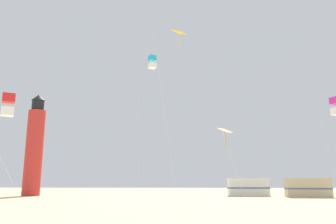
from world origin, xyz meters
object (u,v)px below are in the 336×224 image
object	(u,v)px
kite_box_cyan	(152,62)
kite_diamond_orange	(226,133)
kite_box_scarlet	(8,105)
kite_diamond_gold	(178,40)
lighthouse_distant	(34,147)
rv_van_tan	(308,188)
rv_van_white	(248,187)

from	to	relation	value
kite_box_cyan	kite_diamond_orange	world-z (taller)	kite_box_cyan
kite_box_scarlet	kite_diamond_gold	size ratio (longest dim) A/B	0.55
kite_box_cyan	kite_diamond_gold	size ratio (longest dim) A/B	1.07
kite_diamond_orange	lighthouse_distant	xyz separation A→B (m)	(-27.40, 30.08, 2.04)
kite_box_cyan	rv_van_tan	world-z (taller)	kite_box_cyan
lighthouse_distant	rv_van_tan	distance (m)	43.83
lighthouse_distant	kite_box_cyan	bearing A→B (deg)	-50.08
kite_diamond_orange	kite_diamond_gold	world-z (taller)	kite_diamond_gold
lighthouse_distant	kite_box_scarlet	bearing A→B (deg)	-67.59
rv_van_white	kite_box_scarlet	bearing A→B (deg)	-117.45
kite_box_scarlet	kite_box_cyan	world-z (taller)	kite_box_cyan
kite_diamond_gold	rv_van_tan	xyz separation A→B (m)	(19.25, 30.84, -10.29)
lighthouse_distant	kite_diamond_gold	bearing A→B (deg)	-53.83
kite_box_scarlet	kite_box_cyan	distance (m)	14.51
kite_box_scarlet	lighthouse_distant	bearing A→B (deg)	112.41
kite_diamond_gold	rv_van_tan	world-z (taller)	kite_diamond_gold
lighthouse_distant	rv_van_tan	world-z (taller)	lighthouse_distant
kite_diamond_gold	lighthouse_distant	distance (m)	40.92
kite_box_cyan	kite_diamond_orange	size ratio (longest dim) A/B	2.15
kite_box_scarlet	kite_diamond_orange	bearing A→B (deg)	31.21
lighthouse_distant	kite_diamond_orange	bearing A→B (deg)	-47.67
kite_box_scarlet	rv_van_tan	world-z (taller)	kite_box_scarlet
kite_diamond_orange	kite_box_scarlet	bearing A→B (deg)	-148.79
kite_diamond_orange	kite_diamond_gold	xyz separation A→B (m)	(-3.35, -2.81, 5.88)
kite_box_cyan	rv_van_white	xyz separation A→B (m)	(13.36, 27.40, -11.33)
rv_van_white	rv_van_tan	distance (m)	8.91
kite_box_cyan	kite_diamond_gold	xyz separation A→B (m)	(2.31, -6.91, -1.04)
kite_box_scarlet	kite_diamond_gold	xyz separation A→B (m)	(8.65, 4.46, 5.38)
kite_box_scarlet	rv_van_white	size ratio (longest dim) A/B	1.07
kite_diamond_gold	rv_van_white	xyz separation A→B (m)	(11.05, 34.31, -10.29)
kite_box_scarlet	kite_box_cyan	size ratio (longest dim) A/B	0.52
kite_diamond_orange	rv_van_tan	size ratio (longest dim) A/B	0.94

